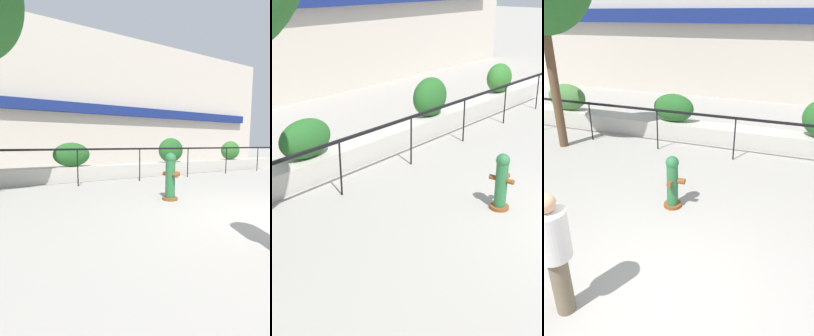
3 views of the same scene
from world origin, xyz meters
The scene contains 6 objects.
planter_wall_low centered at (0.00, 6.00, 0.25)m, with size 18.00×0.70×0.50m, color #B7B2A8.
fence_railing_segment centered at (0.00, 4.90, 1.02)m, with size 15.00×0.05×1.15m.
hedge_bush_1 centered at (-2.08, 6.00, 0.91)m, with size 1.25×0.60×0.83m, color #235B23.
hedge_bush_2 centered at (2.13, 6.00, 1.02)m, with size 1.18×0.70×1.04m, color #235B23.
hedge_bush_3 centered at (5.85, 6.00, 0.96)m, with size 1.07×0.70×0.93m, color #2D6B28.
fire_hydrant centered at (-0.66, 2.23, 0.55)m, with size 0.44×0.48×1.08m.
Camera 2 is at (-7.72, -1.44, 3.96)m, focal length 50.00 mm.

